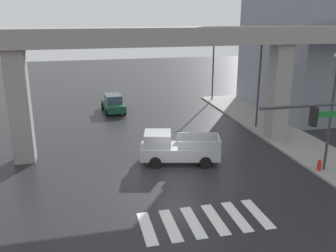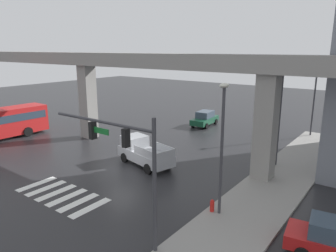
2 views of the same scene
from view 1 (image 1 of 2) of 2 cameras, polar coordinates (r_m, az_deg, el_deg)
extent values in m
plane|color=#232326|center=(22.44, 1.35, -7.78)|extent=(120.00, 120.00, 0.00)
cube|color=silver|center=(17.54, -3.24, -15.45)|extent=(0.55, 2.80, 0.01)
cube|color=silver|center=(17.73, 0.38, -15.03)|extent=(0.55, 2.80, 0.01)
cube|color=silver|center=(17.99, 3.90, -14.56)|extent=(0.55, 2.80, 0.01)
cube|color=silver|center=(18.31, 7.29, -14.05)|extent=(0.55, 2.80, 0.01)
cube|color=silver|center=(18.69, 10.53, -13.52)|extent=(0.55, 2.80, 0.01)
cube|color=silver|center=(19.12, 13.63, -12.97)|extent=(0.55, 2.80, 0.01)
cube|color=gray|center=(25.06, -1.42, 13.60)|extent=(56.30, 1.93, 1.20)
cube|color=gray|center=(25.41, -21.90, 2.69)|extent=(1.30, 1.30, 7.32)
cube|color=gray|center=(28.96, 16.64, 4.85)|extent=(1.30, 1.30, 7.32)
cube|color=gray|center=(28.26, 20.81, -3.43)|extent=(4.00, 36.00, 0.15)
cube|color=#A8AAAF|center=(24.15, 1.85, -3.93)|extent=(5.40, 3.02, 0.80)
cube|color=#A8AAAF|center=(23.85, -1.62, -2.03)|extent=(2.06, 2.09, 0.90)
cube|color=#3F5160|center=(23.86, -2.74, -2.03)|extent=(0.48, 1.65, 0.77)
cube|color=#A8AAAF|center=(23.16, 4.79, -3.07)|extent=(2.60, 0.71, 0.60)
cube|color=#A8AAAF|center=(24.80, 4.44, -1.68)|extent=(2.60, 0.71, 0.60)
cube|color=#A8AAAF|center=(24.13, 7.81, -2.33)|extent=(0.50, 1.72, 0.60)
cylinder|color=black|center=(23.45, -1.96, -5.64)|extent=(0.80, 0.45, 0.76)
cylinder|color=black|center=(25.13, -1.85, -4.05)|extent=(0.80, 0.45, 0.76)
cylinder|color=black|center=(23.57, 5.78, -5.60)|extent=(0.80, 0.45, 0.76)
cylinder|color=black|center=(25.24, 5.37, -4.02)|extent=(0.80, 0.45, 0.76)
cube|color=#14472D|center=(37.08, -8.42, 3.16)|extent=(2.10, 4.43, 0.64)
cube|color=#384756|center=(37.02, -8.50, 4.24)|extent=(1.67, 2.35, 0.76)
cylinder|color=black|center=(36.04, -6.68, 2.30)|extent=(0.29, 0.66, 0.64)
cylinder|color=black|center=(35.75, -9.38, 2.06)|extent=(0.29, 0.66, 0.64)
cylinder|color=black|center=(38.58, -7.49, 3.25)|extent=(0.29, 0.66, 0.64)
cylinder|color=black|center=(38.31, -10.02, 3.04)|extent=(0.29, 0.66, 0.64)
cylinder|color=#38383D|center=(17.55, 23.32, 3.07)|extent=(6.40, 0.14, 0.14)
cube|color=black|center=(17.32, 21.52, 1.33)|extent=(0.24, 0.32, 0.84)
sphere|color=red|center=(17.26, 21.61, 2.16)|extent=(0.17, 0.17, 0.17)
cube|color=#19722D|center=(17.62, 23.02, 1.64)|extent=(1.10, 0.04, 0.28)
cylinder|color=#38383D|center=(23.95, 23.79, 1.26)|extent=(0.16, 0.16, 7.00)
cylinder|color=#38383D|center=(31.57, 13.79, 5.74)|extent=(0.16, 0.16, 7.00)
ellipsoid|color=beige|center=(31.09, 14.27, 12.29)|extent=(0.44, 0.70, 0.24)
cylinder|color=#38383D|center=(41.33, 6.95, 8.68)|extent=(0.16, 0.16, 7.00)
ellipsoid|color=beige|center=(40.97, 7.14, 13.70)|extent=(0.44, 0.70, 0.24)
cylinder|color=red|center=(24.64, 22.27, -5.90)|extent=(0.24, 0.24, 0.70)
sphere|color=red|center=(24.50, 22.37, -5.06)|extent=(0.22, 0.22, 0.22)
camera|label=2|loc=(21.89, 66.58, 5.56)|focal=33.97mm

